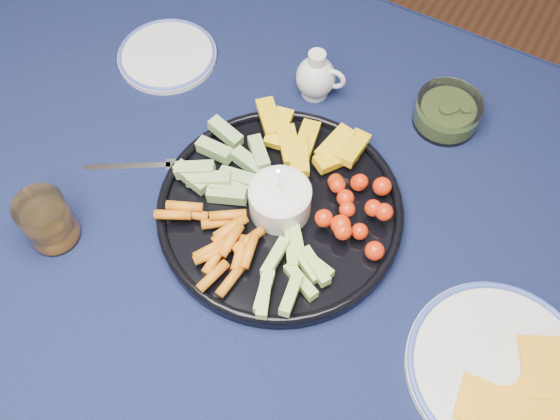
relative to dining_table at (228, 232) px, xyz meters
The scene contains 9 objects.
dining_table is the anchor object (origin of this frame).
crudite_platter 0.14m from the dining_table, 18.70° to the left, with size 0.37×0.37×0.12m.
creamer_pitcher 0.29m from the dining_table, 86.72° to the left, with size 0.08×0.07×0.09m.
pickle_bowl 0.40m from the dining_table, 54.03° to the left, with size 0.11×0.11×0.05m.
cheese_plate 0.46m from the dining_table, ahead, with size 0.24×0.24×0.03m.
juice_tumbler 0.28m from the dining_table, 137.87° to the right, with size 0.07×0.07×0.09m.
fork_left 0.17m from the dining_table, behind, with size 0.14×0.10×0.00m.
fork_right 0.43m from the dining_table, 10.27° to the right, with size 0.10×0.13×0.00m.
side_plate_extra 0.34m from the dining_table, 140.48° to the left, with size 0.17×0.17×0.01m.
Camera 1 is at (0.32, -0.38, 1.56)m, focal length 40.00 mm.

